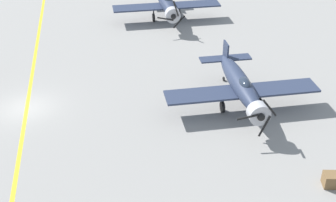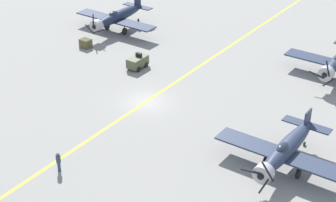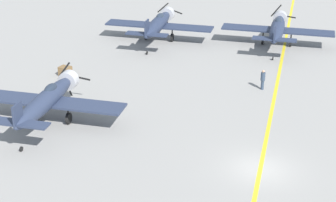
# 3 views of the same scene
# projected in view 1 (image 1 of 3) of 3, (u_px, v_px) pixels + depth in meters

# --- Properties ---
(ground_plane) EXTENTS (400.00, 400.00, 0.00)m
(ground_plane) POSITION_uv_depth(u_px,v_px,m) (27.00, 108.00, 37.15)
(ground_plane) COLOR gray
(taxiway_stripe) EXTENTS (0.30, 160.00, 0.01)m
(taxiway_stripe) POSITION_uv_depth(u_px,v_px,m) (27.00, 108.00, 37.15)
(taxiway_stripe) COLOR yellow
(taxiway_stripe) RESTS_ON ground
(airplane_near_left) EXTENTS (12.00, 9.98, 3.75)m
(airplane_near_left) POSITION_uv_depth(u_px,v_px,m) (166.00, 2.00, 52.41)
(airplane_near_left) COLOR #2A344D
(airplane_near_left) RESTS_ON ground
(airplane_mid_left) EXTENTS (12.00, 9.98, 3.65)m
(airplane_mid_left) POSITION_uv_depth(u_px,v_px,m) (241.00, 86.00, 36.12)
(airplane_mid_left) COLOR #2C3650
(airplane_mid_left) RESTS_ON ground
(supply_crate_outboard) EXTENTS (1.21, 1.07, 0.88)m
(supply_crate_outboard) POSITION_uv_depth(u_px,v_px,m) (332.00, 180.00, 29.11)
(supply_crate_outboard) COLOR brown
(supply_crate_outboard) RESTS_ON ground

